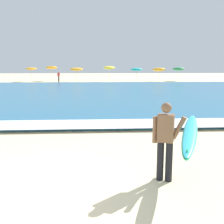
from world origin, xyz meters
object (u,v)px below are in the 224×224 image
at_px(surfer_with_board, 177,136).
at_px(beach_umbrella_1, 52,68).
at_px(beach_umbrella_6, 178,69).
at_px(beachgoer_near_row_left, 59,76).
at_px(beach_umbrella_3, 109,68).
at_px(beach_umbrella_4, 136,69).
at_px(beach_umbrella_5, 159,70).
at_px(beach_umbrella_2, 77,69).
at_px(beach_umbrella_0, 31,69).

xyz_separation_m(surfer_with_board, beach_umbrella_1, (-8.83, 38.32, 1.09)).
height_order(beach_umbrella_6, beachgoer_near_row_left, beach_umbrella_6).
xyz_separation_m(beach_umbrella_1, beach_umbrella_3, (9.12, -2.14, -0.00)).
xyz_separation_m(beach_umbrella_3, beach_umbrella_6, (11.26, 1.42, -0.21)).
bearing_deg(beach_umbrella_4, beach_umbrella_5, 7.19).
height_order(surfer_with_board, beach_umbrella_2, beach_umbrella_2).
bearing_deg(beach_umbrella_6, beach_umbrella_5, -157.85).
bearing_deg(surfer_with_board, beach_umbrella_1, 102.97).
distance_m(beach_umbrella_4, beach_umbrella_5, 3.61).
relative_size(surfer_with_board, beach_umbrella_1, 1.10).
xyz_separation_m(beach_umbrella_0, beach_umbrella_6, (23.40, 0.01, -0.04)).
height_order(beach_umbrella_3, beach_umbrella_6, beach_umbrella_3).
xyz_separation_m(beach_umbrella_1, beach_umbrella_6, (20.38, -0.72, -0.21)).
height_order(surfer_with_board, beach_umbrella_4, beach_umbrella_4).
relative_size(beach_umbrella_5, beach_umbrella_6, 0.99).
relative_size(surfer_with_board, beach_umbrella_4, 1.28).
bearing_deg(beach_umbrella_0, beach_umbrella_2, -14.41).
xyz_separation_m(beach_umbrella_1, beachgoer_near_row_left, (1.45, -2.67, -1.28)).
xyz_separation_m(beach_umbrella_2, beach_umbrella_5, (12.69, 0.42, -0.06)).
xyz_separation_m(surfer_with_board, beach_umbrella_2, (-4.67, 35.75, 0.87)).
xyz_separation_m(beach_umbrella_4, beach_umbrella_5, (3.58, 0.45, -0.02)).
bearing_deg(beach_umbrella_5, beach_umbrella_4, -172.81).
relative_size(surfer_with_board, beach_umbrella_0, 1.24).
bearing_deg(beachgoer_near_row_left, beach_umbrella_2, 2.07).
bearing_deg(surfer_with_board, beach_umbrella_5, 77.50).
xyz_separation_m(beach_umbrella_5, beachgoer_near_row_left, (-15.40, -0.52, -0.99)).
distance_m(beach_umbrella_3, beach_umbrella_4, 4.18).
relative_size(surfer_with_board, beach_umbrella_6, 1.21).
height_order(beach_umbrella_1, beach_umbrella_6, beach_umbrella_1).
bearing_deg(surfer_with_board, beach_umbrella_2, 97.44).
relative_size(surfer_with_board, beachgoer_near_row_left, 1.70).
bearing_deg(beach_umbrella_4, beachgoer_near_row_left, -179.69).
height_order(beach_umbrella_0, beach_umbrella_6, beach_umbrella_6).
distance_m(beach_umbrella_1, beach_umbrella_2, 4.90).
distance_m(surfer_with_board, beach_umbrella_4, 36.00).
xyz_separation_m(beach_umbrella_6, beachgoer_near_row_left, (-18.93, -1.95, -1.07)).
bearing_deg(beach_umbrella_6, beach_umbrella_2, -173.48).
height_order(beach_umbrella_0, beach_umbrella_2, beach_umbrella_2).
xyz_separation_m(beach_umbrella_3, beach_umbrella_4, (4.14, -0.47, -0.25)).
xyz_separation_m(beach_umbrella_1, beach_umbrella_2, (4.16, -2.57, -0.22)).
distance_m(beach_umbrella_2, beach_umbrella_3, 4.98).
relative_size(beach_umbrella_0, beach_umbrella_1, 0.89).
bearing_deg(beach_umbrella_1, beach_umbrella_3, -13.18).
distance_m(beach_umbrella_1, beachgoer_near_row_left, 3.29).
height_order(beach_umbrella_4, beach_umbrella_6, beach_umbrella_6).
relative_size(beach_umbrella_0, beach_umbrella_3, 0.89).
distance_m(surfer_with_board, beach_umbrella_1, 39.34).
bearing_deg(surfer_with_board, beach_umbrella_0, 107.50).
xyz_separation_m(beach_umbrella_0, beach_umbrella_4, (16.29, -1.88, -0.09)).
xyz_separation_m(beach_umbrella_2, beachgoer_near_row_left, (-2.72, -0.10, -1.05)).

